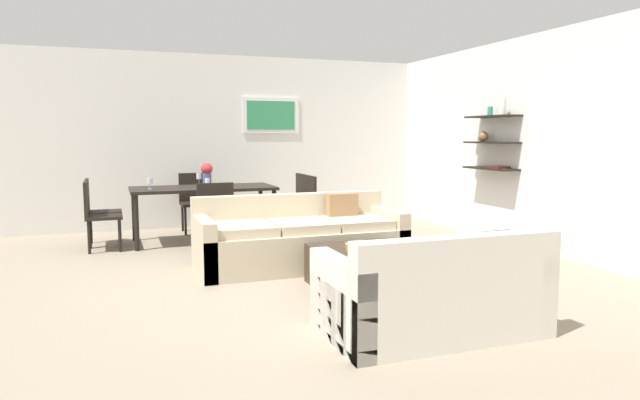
% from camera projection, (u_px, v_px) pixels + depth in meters
% --- Properties ---
extents(ground_plane, '(18.00, 18.00, 0.00)m').
position_uv_depth(ground_plane, '(314.00, 273.00, 6.05)').
color(ground_plane, gray).
extents(back_wall_unit, '(8.40, 0.09, 2.70)m').
position_uv_depth(back_wall_unit, '(259.00, 141.00, 9.29)').
color(back_wall_unit, silver).
rests_on(back_wall_unit, ground).
extents(right_wall_shelf_unit, '(0.34, 8.20, 2.70)m').
position_uv_depth(right_wall_shelf_unit, '(515.00, 143.00, 7.50)').
color(right_wall_shelf_unit, silver).
rests_on(right_wall_shelf_unit, ground).
extents(sofa_beige, '(2.25, 0.90, 0.78)m').
position_uv_depth(sofa_beige, '(300.00, 240.00, 6.31)').
color(sofa_beige, beige).
rests_on(sofa_beige, ground).
extents(loveseat_white, '(1.57, 0.90, 0.78)m').
position_uv_depth(loveseat_white, '(433.00, 294.00, 4.19)').
color(loveseat_white, silver).
rests_on(loveseat_white, ground).
extents(coffee_table, '(1.01, 1.05, 0.38)m').
position_uv_depth(coffee_table, '(373.00, 270.00, 5.37)').
color(coffee_table, '#38281E').
rests_on(coffee_table, ground).
extents(decorative_bowl, '(0.33, 0.33, 0.07)m').
position_uv_depth(decorative_bowl, '(362.00, 246.00, 5.33)').
color(decorative_bowl, '#99844C').
rests_on(decorative_bowl, coffee_table).
extents(apple_on_coffee_table, '(0.07, 0.07, 0.07)m').
position_uv_depth(apple_on_coffee_table, '(352.00, 251.00, 5.12)').
color(apple_on_coffee_table, '#669E2D').
rests_on(apple_on_coffee_table, coffee_table).
extents(dining_table, '(1.91, 0.87, 0.75)m').
position_uv_depth(dining_table, '(203.00, 192.00, 7.77)').
color(dining_table, black).
rests_on(dining_table, ground).
extents(dining_chair_left_far, '(0.44, 0.44, 0.88)m').
position_uv_depth(dining_chair_left_far, '(97.00, 207.00, 7.50)').
color(dining_chair_left_far, black).
rests_on(dining_chair_left_far, ground).
extents(dining_chair_head, '(0.44, 0.44, 0.88)m').
position_uv_depth(dining_chair_head, '(195.00, 198.00, 8.57)').
color(dining_chair_head, black).
rests_on(dining_chair_head, ground).
extents(dining_chair_foot, '(0.44, 0.44, 0.88)m').
position_uv_depth(dining_chair_foot, '(214.00, 213.00, 7.00)').
color(dining_chair_foot, black).
rests_on(dining_chair_foot, ground).
extents(dining_chair_left_near, '(0.44, 0.44, 0.88)m').
position_uv_depth(dining_chair_left_near, '(96.00, 211.00, 7.14)').
color(dining_chair_left_near, black).
rests_on(dining_chair_left_near, ground).
extents(dining_chair_right_far, '(0.44, 0.44, 0.88)m').
position_uv_depth(dining_chair_right_far, '(294.00, 199.00, 8.43)').
color(dining_chair_right_far, black).
rests_on(dining_chair_right_far, ground).
extents(dining_chair_right_near, '(0.44, 0.44, 0.88)m').
position_uv_depth(dining_chair_right_near, '(303.00, 202.00, 8.07)').
color(dining_chair_right_near, black).
rests_on(dining_chair_right_near, ground).
extents(wine_glass_foot, '(0.06, 0.06, 0.15)m').
position_uv_depth(wine_glass_foot, '(207.00, 181.00, 7.40)').
color(wine_glass_foot, silver).
rests_on(wine_glass_foot, dining_table).
extents(wine_glass_left_near, '(0.08, 0.08, 0.14)m').
position_uv_depth(wine_glass_left_near, '(150.00, 181.00, 7.41)').
color(wine_glass_left_near, silver).
rests_on(wine_glass_left_near, dining_table).
extents(wine_glass_head, '(0.07, 0.07, 0.16)m').
position_uv_depth(wine_glass_head, '(199.00, 177.00, 8.09)').
color(wine_glass_head, silver).
rests_on(wine_glass_head, dining_table).
extents(centerpiece_vase, '(0.16, 0.16, 0.33)m').
position_uv_depth(centerpiece_vase, '(207.00, 173.00, 7.76)').
color(centerpiece_vase, '#4C518C').
rests_on(centerpiece_vase, dining_table).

